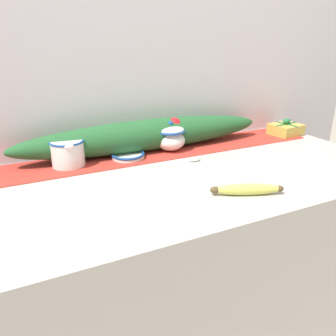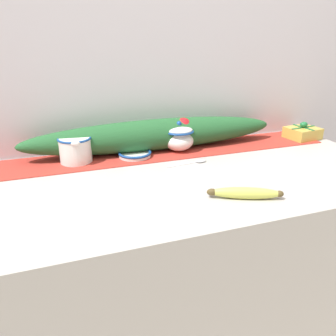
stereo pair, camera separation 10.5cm
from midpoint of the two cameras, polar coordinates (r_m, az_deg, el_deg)
The scene contains 10 objects.
countertop at distance 1.37m, azimuth 4.23°, elevation -19.01°, with size 1.59×0.72×0.90m, color #B7B2AD.
back_wall at distance 1.40m, azimuth -1.24°, elevation 15.86°, with size 2.39×0.04×2.40m, color silver.
table_runner at distance 1.34m, azimuth 0.65°, elevation 2.66°, with size 1.47×0.21×0.00m, color #B23328.
cream_pitcher at distance 1.26m, azimuth -13.56°, elevation 3.27°, with size 0.12×0.14×0.10m.
sugar_bowl at distance 1.35m, azimuth 4.13°, elevation 5.30°, with size 0.12×0.12×0.12m.
small_dish at distance 1.29m, azimuth -3.49°, elevation 2.43°, with size 0.13×0.13×0.02m.
banana at distance 0.99m, azimuth 16.24°, elevation -4.27°, with size 0.21×0.11×0.04m.
spoon at distance 1.25m, azimuth 7.79°, elevation 1.16°, with size 0.16×0.04×0.01m.
gift_box at distance 1.67m, azimuth 24.09°, elevation 5.63°, with size 0.15×0.13×0.08m.
poinsettia_garland at distance 1.36m, azimuth 0.15°, elevation 5.84°, with size 1.08×0.14×0.13m.
Camera 2 is at (-0.38, -0.96, 1.34)m, focal length 35.00 mm.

